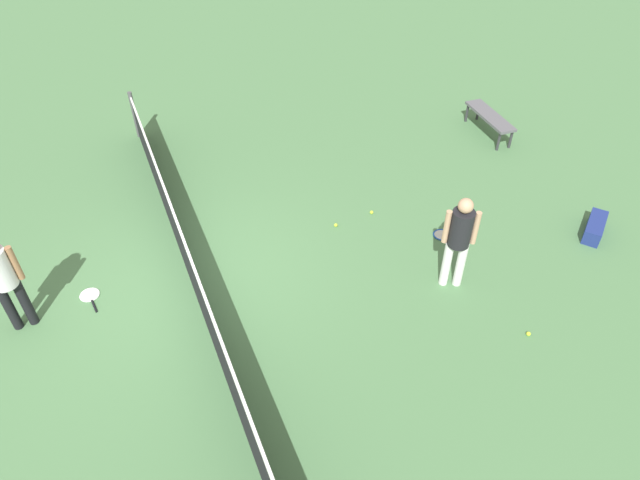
{
  "coord_description": "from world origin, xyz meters",
  "views": [
    {
      "loc": [
        -6.87,
        0.63,
        6.54
      ],
      "look_at": [
        -0.86,
        -1.93,
        0.9
      ],
      "focal_mm": 31.69,
      "sensor_mm": 36.0,
      "label": 1
    }
  ],
  "objects_px": {
    "tennis_ball_midcourt": "(336,225)",
    "equipment_bag": "(595,226)",
    "tennis_racket_near_player": "(443,235)",
    "tennis_racket_far_player": "(90,296)",
    "player_near_side": "(459,236)",
    "player_far_side": "(3,277)",
    "tennis_ball_near_player": "(372,212)",
    "courtside_bench": "(490,117)",
    "tennis_ball_by_net": "(528,334)"
  },
  "relations": [
    {
      "from": "tennis_ball_midcourt",
      "to": "equipment_bag",
      "type": "relative_size",
      "value": 0.08
    },
    {
      "from": "tennis_racket_near_player",
      "to": "tennis_racket_far_player",
      "type": "height_order",
      "value": "same"
    },
    {
      "from": "tennis_ball_midcourt",
      "to": "tennis_racket_far_player",
      "type": "bearing_deg",
      "value": 90.89
    },
    {
      "from": "player_near_side",
      "to": "tennis_ball_midcourt",
      "type": "height_order",
      "value": "player_near_side"
    },
    {
      "from": "player_far_side",
      "to": "tennis_ball_midcourt",
      "type": "distance_m",
      "value": 5.36
    },
    {
      "from": "tennis_racket_near_player",
      "to": "tennis_ball_near_player",
      "type": "relative_size",
      "value": 9.06
    },
    {
      "from": "courtside_bench",
      "to": "equipment_bag",
      "type": "height_order",
      "value": "courtside_bench"
    },
    {
      "from": "tennis_ball_by_net",
      "to": "courtside_bench",
      "type": "height_order",
      "value": "courtside_bench"
    },
    {
      "from": "tennis_ball_by_net",
      "to": "equipment_bag",
      "type": "height_order",
      "value": "equipment_bag"
    },
    {
      "from": "player_near_side",
      "to": "tennis_ball_by_net",
      "type": "xyz_separation_m",
      "value": [
        -1.39,
        -0.47,
        -0.98
      ]
    },
    {
      "from": "tennis_ball_near_player",
      "to": "tennis_ball_midcourt",
      "type": "distance_m",
      "value": 0.78
    },
    {
      "from": "courtside_bench",
      "to": "tennis_racket_far_player",
      "type": "bearing_deg",
      "value": 101.19
    },
    {
      "from": "player_near_side",
      "to": "tennis_racket_near_player",
      "type": "xyz_separation_m",
      "value": [
        1.06,
        -0.55,
        -1.0
      ]
    },
    {
      "from": "tennis_ball_midcourt",
      "to": "player_near_side",
      "type": "bearing_deg",
      "value": -151.68
    },
    {
      "from": "tennis_ball_midcourt",
      "to": "equipment_bag",
      "type": "bearing_deg",
      "value": -115.14
    },
    {
      "from": "equipment_bag",
      "to": "tennis_racket_near_player",
      "type": "bearing_deg",
      "value": 69.05
    },
    {
      "from": "tennis_racket_far_player",
      "to": "courtside_bench",
      "type": "distance_m",
      "value": 9.01
    },
    {
      "from": "player_near_side",
      "to": "player_far_side",
      "type": "distance_m",
      "value": 6.61
    },
    {
      "from": "player_near_side",
      "to": "tennis_ball_near_player",
      "type": "bearing_deg",
      "value": 8.88
    },
    {
      "from": "tennis_ball_midcourt",
      "to": "tennis_ball_near_player",
      "type": "bearing_deg",
      "value": -83.99
    },
    {
      "from": "player_far_side",
      "to": "tennis_racket_near_player",
      "type": "xyz_separation_m",
      "value": [
        -0.71,
        -6.92,
        -1.0
      ]
    },
    {
      "from": "tennis_ball_by_net",
      "to": "equipment_bag",
      "type": "xyz_separation_m",
      "value": [
        1.47,
        -2.62,
        0.11
      ]
    },
    {
      "from": "player_near_side",
      "to": "tennis_ball_near_player",
      "type": "height_order",
      "value": "player_near_side"
    },
    {
      "from": "tennis_ball_by_net",
      "to": "tennis_ball_midcourt",
      "type": "height_order",
      "value": "same"
    },
    {
      "from": "tennis_racket_far_player",
      "to": "tennis_ball_midcourt",
      "type": "height_order",
      "value": "tennis_ball_midcourt"
    },
    {
      "from": "tennis_ball_near_player",
      "to": "tennis_ball_by_net",
      "type": "xyz_separation_m",
      "value": [
        -3.52,
        -0.81,
        0.0
      ]
    },
    {
      "from": "tennis_ball_by_net",
      "to": "player_near_side",
      "type": "bearing_deg",
      "value": 18.8
    },
    {
      "from": "player_far_side",
      "to": "courtside_bench",
      "type": "relative_size",
      "value": 1.11
    },
    {
      "from": "player_near_side",
      "to": "courtside_bench",
      "type": "distance_m",
      "value": 5.09
    },
    {
      "from": "player_near_side",
      "to": "tennis_racket_near_player",
      "type": "bearing_deg",
      "value": -27.55
    },
    {
      "from": "player_far_side",
      "to": "tennis_racket_near_player",
      "type": "bearing_deg",
      "value": -95.85
    },
    {
      "from": "tennis_racket_far_player",
      "to": "tennis_ball_by_net",
      "type": "relative_size",
      "value": 9.1
    },
    {
      "from": "tennis_ball_near_player",
      "to": "courtside_bench",
      "type": "distance_m",
      "value": 4.08
    },
    {
      "from": "tennis_racket_near_player",
      "to": "equipment_bag",
      "type": "distance_m",
      "value": 2.73
    },
    {
      "from": "player_near_side",
      "to": "tennis_racket_far_player",
      "type": "distance_m",
      "value": 5.86
    },
    {
      "from": "tennis_racket_far_player",
      "to": "player_far_side",
      "type": "bearing_deg",
      "value": 103.25
    },
    {
      "from": "tennis_racket_near_player",
      "to": "tennis_ball_by_net",
      "type": "relative_size",
      "value": 9.06
    },
    {
      "from": "player_far_side",
      "to": "tennis_ball_near_player",
      "type": "bearing_deg",
      "value": -86.49
    },
    {
      "from": "tennis_ball_near_player",
      "to": "courtside_bench",
      "type": "height_order",
      "value": "courtside_bench"
    },
    {
      "from": "player_near_side",
      "to": "tennis_ball_midcourt",
      "type": "bearing_deg",
      "value": 28.32
    },
    {
      "from": "tennis_ball_by_net",
      "to": "equipment_bag",
      "type": "bearing_deg",
      "value": -60.74
    },
    {
      "from": "tennis_racket_near_player",
      "to": "tennis_ball_midcourt",
      "type": "xyz_separation_m",
      "value": [
        1.0,
        1.66,
        0.02
      ]
    },
    {
      "from": "tennis_ball_by_net",
      "to": "tennis_ball_near_player",
      "type": "bearing_deg",
      "value": 12.88
    },
    {
      "from": "player_far_side",
      "to": "tennis_ball_by_net",
      "type": "xyz_separation_m",
      "value": [
        -3.15,
        -6.84,
        -0.98
      ]
    },
    {
      "from": "tennis_ball_near_player",
      "to": "courtside_bench",
      "type": "relative_size",
      "value": 0.04
    },
    {
      "from": "player_near_side",
      "to": "player_far_side",
      "type": "height_order",
      "value": "same"
    },
    {
      "from": "tennis_ball_midcourt",
      "to": "equipment_bag",
      "type": "distance_m",
      "value": 4.64
    },
    {
      "from": "tennis_ball_near_player",
      "to": "tennis_ball_midcourt",
      "type": "height_order",
      "value": "same"
    },
    {
      "from": "player_near_side",
      "to": "tennis_ball_by_net",
      "type": "bearing_deg",
      "value": -161.2
    },
    {
      "from": "tennis_racket_far_player",
      "to": "courtside_bench",
      "type": "height_order",
      "value": "courtside_bench"
    }
  ]
}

